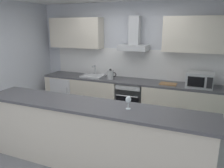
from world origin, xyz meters
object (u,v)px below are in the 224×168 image
Objects in this scene: oven at (131,100)px; kettle at (110,75)px; wine_glass at (128,100)px; refrigerator at (67,93)px; range_hood at (134,40)px; microwave at (199,80)px; sink at (93,76)px; chopping_board at (168,84)px.

oven is 0.74m from kettle.
wine_glass is (0.55, -1.92, 0.66)m from oven.
wine_glass is at bearing -73.93° from oven.
refrigerator is 1.18× the size of range_hood.
microwave is 2.35m from sink.
wine_glass is (-0.84, -1.90, 0.07)m from microwave.
wine_glass reaches higher than chopping_board.
chopping_board is at bearing -1.70° from oven.
refrigerator is 2.56m from chopping_board.
wine_glass is (1.05, -1.89, 0.12)m from kettle.
wine_glass is (0.55, -2.05, -0.66)m from range_hood.
kettle is (-1.88, -0.01, -0.04)m from microwave.
kettle is at bearing -179.56° from chopping_board.
sink is at bearing -172.95° from range_hood.
sink is (-2.35, 0.04, -0.12)m from microwave.
microwave is 0.61m from chopping_board.
range_hood is at bearing 4.40° from refrigerator.
oven is at bearing 178.30° from chopping_board.
refrigerator is 1.70× the size of sink.
oven is 1.72m from refrigerator.
oven is 2.11m from wine_glass.
oven is 0.94× the size of refrigerator.
refrigerator is 2.50× the size of chopping_board.
microwave is 1.88m from kettle.
range_hood is 2.23m from wine_glass.
oven is at bearing -90.00° from range_hood.
refrigerator is at bearing -178.97° from sink.
kettle reaches higher than chopping_board.
chopping_board is (0.24, 1.90, -0.21)m from wine_glass.
wine_glass is (1.51, -1.93, 0.19)m from sink.
chopping_board is (0.80, -0.15, -0.88)m from range_hood.
oven is 4.50× the size of wine_glass.
range_hood is (0.00, 0.13, 1.33)m from oven.
range_hood is 2.12× the size of chopping_board.
range_hood reaches higher than sink.
sink is at bearing 179.34° from oven.
oven reaches higher than refrigerator.
chopping_board is at bearing -1.13° from sink.
microwave is 2.81× the size of wine_glass.
chopping_board is (1.29, 0.01, -0.09)m from kettle.
refrigerator is at bearing 179.52° from chopping_board.
refrigerator is at bearing 179.54° from microwave.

